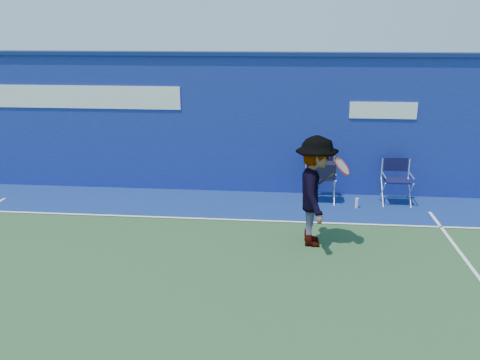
# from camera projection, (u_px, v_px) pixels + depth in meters

# --- Properties ---
(ground) EXTENTS (80.00, 80.00, 0.00)m
(ground) POSITION_uv_depth(u_px,v_px,m) (163.00, 305.00, 6.83)
(ground) COLOR #284B28
(ground) RESTS_ON ground
(stadium_wall) EXTENTS (24.00, 0.50, 3.08)m
(stadium_wall) POSITION_uv_depth(u_px,v_px,m) (216.00, 122.00, 11.33)
(stadium_wall) COLOR navy
(stadium_wall) RESTS_ON ground
(out_of_bounds_strip) EXTENTS (24.00, 1.80, 0.01)m
(out_of_bounds_strip) POSITION_uv_depth(u_px,v_px,m) (210.00, 204.00, 10.73)
(out_of_bounds_strip) COLOR navy
(out_of_bounds_strip) RESTS_ON ground
(court_lines) EXTENTS (24.00, 12.00, 0.01)m
(court_lines) POSITION_uv_depth(u_px,v_px,m) (173.00, 283.00, 7.39)
(court_lines) COLOR white
(court_lines) RESTS_ON out_of_bounds_strip
(directors_chair_left) EXTENTS (0.60, 0.55, 1.01)m
(directors_chair_left) POSITION_uv_depth(u_px,v_px,m) (320.00, 182.00, 10.77)
(directors_chair_left) COLOR silver
(directors_chair_left) RESTS_ON ground
(directors_chair_right) EXTENTS (0.56, 0.50, 0.94)m
(directors_chair_right) POSITION_uv_depth(u_px,v_px,m) (396.00, 190.00, 10.67)
(directors_chair_right) COLOR silver
(directors_chair_right) RESTS_ON ground
(water_bottle) EXTENTS (0.07, 0.07, 0.21)m
(water_bottle) POSITION_uv_depth(u_px,v_px,m) (357.00, 203.00, 10.45)
(water_bottle) COLOR silver
(water_bottle) RESTS_ON ground
(tennis_player) EXTENTS (0.94, 1.23, 1.88)m
(tennis_player) POSITION_uv_depth(u_px,v_px,m) (315.00, 191.00, 8.50)
(tennis_player) COLOR #EA4738
(tennis_player) RESTS_ON ground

